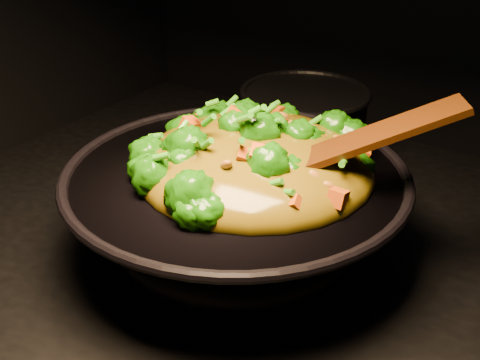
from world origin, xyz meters
The scene contains 4 objects.
wok centered at (-0.03, -0.07, 0.96)m, with size 0.46×0.46×0.13m, color black, non-canonical shape.
stir_fry centered at (-0.01, -0.05, 1.09)m, with size 0.33×0.33×0.11m, color #185A06, non-canonical shape.
spatula centered at (0.09, -0.04, 1.09)m, with size 0.34×0.05×0.01m, color #3D1405.
back_pot centered at (-0.11, 0.27, 0.97)m, with size 0.23×0.23×0.13m, color black.
Camera 1 is at (0.38, -0.67, 1.41)m, focal length 45.00 mm.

